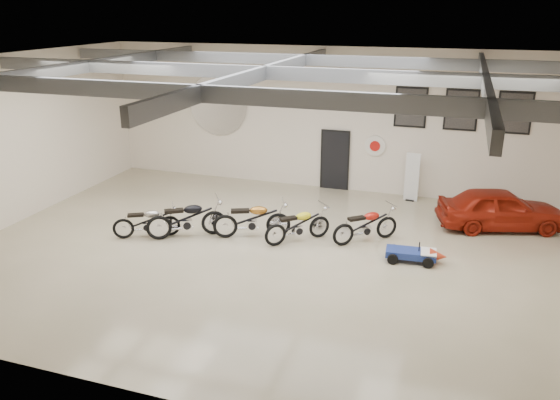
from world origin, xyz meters
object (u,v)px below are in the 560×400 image
(go_kart, at_px, (416,252))
(vintage_car, at_px, (500,209))
(motorcycle_black, at_px, (186,218))
(motorcycle_red, at_px, (366,224))
(motorcycle_gold, at_px, (252,219))
(motorcycle_yellow, at_px, (298,224))
(motorcycle_silver, at_px, (146,221))
(banner_stand, at_px, (412,176))

(go_kart, distance_m, vintage_car, 3.78)
(motorcycle_black, relative_size, motorcycle_red, 1.11)
(motorcycle_gold, height_order, go_kart, motorcycle_gold)
(motorcycle_yellow, distance_m, motorcycle_red, 1.89)
(motorcycle_silver, distance_m, go_kart, 7.51)
(motorcycle_black, relative_size, motorcycle_yellow, 1.12)
(motorcycle_red, relative_size, vintage_car, 0.55)
(motorcycle_gold, bearing_deg, motorcycle_black, 175.14)
(motorcycle_black, relative_size, motorcycle_gold, 1.02)
(vintage_car, bearing_deg, motorcycle_silver, 95.32)
(motorcycle_red, height_order, go_kart, motorcycle_red)
(motorcycle_silver, xyz_separation_m, vintage_car, (9.60, 3.88, 0.13))
(motorcycle_gold, height_order, vintage_car, vintage_car)
(motorcycle_yellow, xyz_separation_m, motorcycle_red, (1.80, 0.58, 0.00))
(go_kart, bearing_deg, motorcycle_silver, -178.09)
(vintage_car, bearing_deg, go_kart, 128.92)
(motorcycle_black, distance_m, motorcycle_gold, 1.86)
(motorcycle_silver, relative_size, motorcycle_yellow, 0.94)
(motorcycle_silver, xyz_separation_m, go_kart, (7.47, 0.77, -0.20))
(go_kart, bearing_deg, motorcycle_yellow, 171.17)
(motorcycle_yellow, relative_size, motorcycle_red, 0.99)
(motorcycle_gold, distance_m, motorcycle_red, 3.21)
(motorcycle_black, bearing_deg, go_kart, -29.14)
(motorcycle_black, xyz_separation_m, motorcycle_yellow, (3.11, 0.68, -0.06))
(motorcycle_yellow, relative_size, go_kart, 1.26)
(go_kart, bearing_deg, motorcycle_gold, 173.84)
(motorcycle_black, height_order, motorcycle_red, motorcycle_black)
(motorcycle_gold, height_order, motorcycle_red, motorcycle_gold)
(motorcycle_black, xyz_separation_m, go_kart, (6.39, 0.40, -0.29))
(banner_stand, distance_m, motorcycle_gold, 6.12)
(motorcycle_black, height_order, vintage_car, vintage_car)
(motorcycle_red, bearing_deg, vintage_car, -8.61)
(motorcycle_silver, relative_size, motorcycle_black, 0.84)
(motorcycle_gold, bearing_deg, motorcycle_red, -10.63)
(motorcycle_red, height_order, vintage_car, vintage_car)
(motorcycle_yellow, bearing_deg, motorcycle_silver, 150.47)
(motorcycle_gold, relative_size, motorcycle_red, 1.09)
(banner_stand, relative_size, motorcycle_black, 0.78)
(banner_stand, distance_m, motorcycle_yellow, 5.26)
(motorcycle_black, relative_size, go_kart, 1.41)
(motorcycle_red, bearing_deg, motorcycle_silver, 154.69)
(banner_stand, distance_m, go_kart, 4.86)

